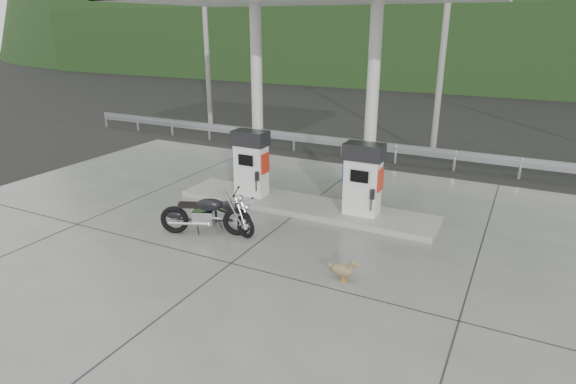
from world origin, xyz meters
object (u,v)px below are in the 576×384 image
at_px(gas_pump_right, 363,179).
at_px(motorcycle_left, 205,215).
at_px(motorcycle_right, 227,214).
at_px(duck, 342,270).
at_px(gas_pump_left, 251,163).

relative_size(gas_pump_right, motorcycle_left, 0.89).
height_order(motorcycle_left, motorcycle_right, motorcycle_left).
distance_m(motorcycle_left, duck, 3.66).
xyz_separation_m(motorcycle_left, duck, (3.60, -0.58, -0.27)).
bearing_deg(gas_pump_left, duck, -38.71).
relative_size(gas_pump_left, gas_pump_right, 1.00).
distance_m(motorcycle_left, motorcycle_right, 0.54).
bearing_deg(motorcycle_right, motorcycle_left, -111.72).
distance_m(gas_pump_right, motorcycle_right, 3.41).
xyz_separation_m(gas_pump_left, motorcycle_right, (0.59, -2.10, -0.65)).
bearing_deg(gas_pump_left, motorcycle_left, -83.90).
xyz_separation_m(gas_pump_left, motorcycle_left, (0.27, -2.52, -0.57)).
distance_m(gas_pump_left, motorcycle_right, 2.28).
relative_size(motorcycle_left, duck, 3.51).
bearing_deg(gas_pump_right, motorcycle_left, -139.32).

